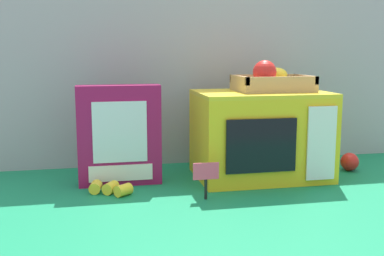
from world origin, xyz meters
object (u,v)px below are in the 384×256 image
(cookie_set_box, at_px, (119,135))
(loose_toy_banana, at_px, (110,188))
(loose_toy_apple, at_px, (350,162))
(food_groups_crate, at_px, (271,82))
(price_sign, at_px, (206,175))
(toy_microwave, at_px, (261,135))

(cookie_set_box, relative_size, loose_toy_banana, 2.42)
(loose_toy_apple, bearing_deg, food_groups_crate, 179.98)
(food_groups_crate, xyz_separation_m, price_sign, (-0.25, -0.20, -0.23))
(price_sign, height_order, loose_toy_apple, price_sign)
(toy_microwave, height_order, loose_toy_banana, toy_microwave)
(price_sign, relative_size, loose_toy_banana, 0.82)
(toy_microwave, relative_size, loose_toy_banana, 3.27)
(cookie_set_box, xyz_separation_m, price_sign, (0.22, -0.20, -0.08))
(food_groups_crate, distance_m, price_sign, 0.40)
(food_groups_crate, distance_m, loose_toy_apple, 0.39)
(food_groups_crate, xyz_separation_m, loose_toy_apple, (0.28, -0.00, -0.27))
(cookie_set_box, bearing_deg, toy_microwave, -1.26)
(cookie_set_box, distance_m, price_sign, 0.30)
(cookie_set_box, bearing_deg, loose_toy_banana, -109.58)
(toy_microwave, xyz_separation_m, cookie_set_box, (-0.44, 0.01, 0.01))
(loose_toy_banana, distance_m, loose_toy_apple, 0.79)
(loose_toy_banana, bearing_deg, loose_toy_apple, 7.24)
(food_groups_crate, relative_size, loose_toy_apple, 3.80)
(cookie_set_box, height_order, price_sign, cookie_set_box)
(loose_toy_banana, bearing_deg, toy_microwave, 10.58)
(food_groups_crate, bearing_deg, price_sign, -141.73)
(toy_microwave, bearing_deg, loose_toy_apple, 2.21)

